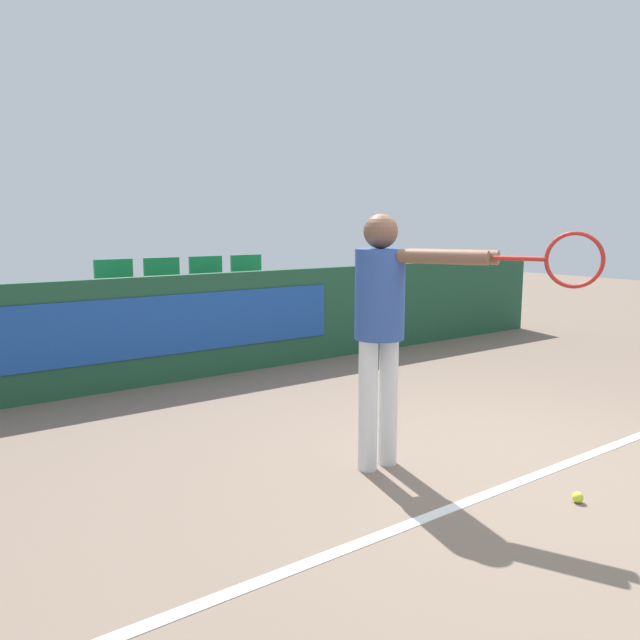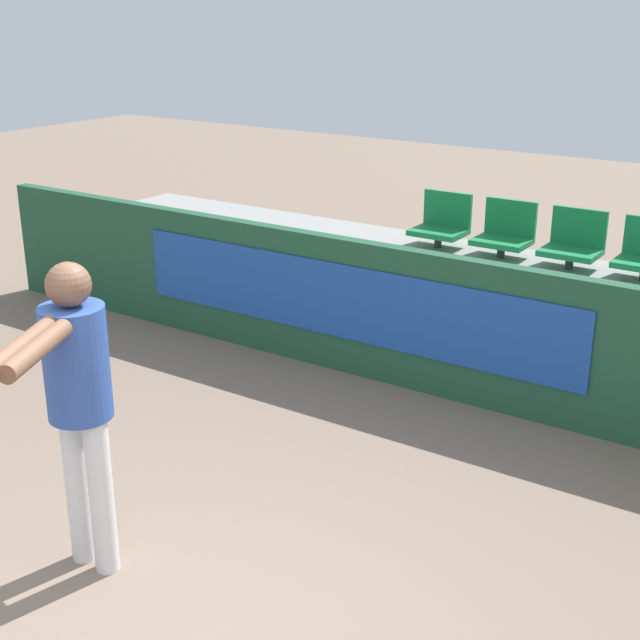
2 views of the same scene
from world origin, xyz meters
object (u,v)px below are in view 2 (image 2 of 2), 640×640
object	(u,v)px
stadium_chair_3	(610,327)
tennis_player	(74,390)
stadium_chair_4	(442,223)
stadium_chair_2	(531,312)
stadium_chair_5	(505,233)
stadium_chair_6	(574,243)
stadium_chair_0	(392,285)
stadium_chair_1	(459,298)

from	to	relation	value
stadium_chair_3	tennis_player	size ratio (longest dim) A/B	0.29
stadium_chair_4	stadium_chair_2	bearing A→B (deg)	-36.27
stadium_chair_3	stadium_chair_5	bearing A→B (deg)	143.73
stadium_chair_2	stadium_chair_3	size ratio (longest dim) A/B	1.00
stadium_chair_2	stadium_chair_4	xyz separation A→B (m)	(-1.26, 0.92, 0.36)
stadium_chair_4	tennis_player	world-z (taller)	tennis_player
stadium_chair_3	stadium_chair_2	bearing A→B (deg)	180.00
stadium_chair_2	stadium_chair_3	xyz separation A→B (m)	(0.63, 0.00, 0.00)
stadium_chair_4	stadium_chair_6	bearing A→B (deg)	0.00
stadium_chair_2	stadium_chair_4	distance (m)	1.60
stadium_chair_2	stadium_chair_0	bearing A→B (deg)	180.00
stadium_chair_4	tennis_player	size ratio (longest dim) A/B	0.29
tennis_player	stadium_chair_5	bearing A→B (deg)	60.51
stadium_chair_1	stadium_chair_6	size ratio (longest dim) A/B	1.00
stadium_chair_3	stadium_chair_5	distance (m)	1.60
stadium_chair_0	stadium_chair_4	xyz separation A→B (m)	(0.00, 0.92, 0.36)
stadium_chair_5	stadium_chair_4	bearing A→B (deg)	180.00
stadium_chair_2	stadium_chair_6	distance (m)	0.99
stadium_chair_0	stadium_chair_1	bearing A→B (deg)	0.00
stadium_chair_6	tennis_player	world-z (taller)	tennis_player
stadium_chair_5	tennis_player	bearing A→B (deg)	-94.38
stadium_chair_1	stadium_chair_6	xyz separation A→B (m)	(0.63, 0.92, 0.36)
stadium_chair_4	stadium_chair_5	world-z (taller)	same
stadium_chair_3	stadium_chair_6	size ratio (longest dim) A/B	1.00
stadium_chair_1	stadium_chair_3	distance (m)	1.26
stadium_chair_0	stadium_chair_6	bearing A→B (deg)	36.27
stadium_chair_2	tennis_player	distance (m)	3.92
stadium_chair_1	stadium_chair_0	bearing A→B (deg)	180.00
stadium_chair_4	stadium_chair_6	xyz separation A→B (m)	(1.26, 0.00, 0.00)
stadium_chair_6	tennis_player	bearing A→B (deg)	-101.90
stadium_chair_5	stadium_chair_6	world-z (taller)	same
stadium_chair_2	tennis_player	xyz separation A→B (m)	(-0.99, -3.76, 0.49)
stadium_chair_4	stadium_chair_5	bearing A→B (deg)	0.00
stadium_chair_1	stadium_chair_5	distance (m)	0.99
tennis_player	stadium_chair_0	bearing A→B (deg)	68.99
stadium_chair_1	tennis_player	size ratio (longest dim) A/B	0.29
stadium_chair_0	stadium_chair_6	world-z (taller)	stadium_chair_6
stadium_chair_0	stadium_chair_5	world-z (taller)	stadium_chair_5
stadium_chair_0	stadium_chair_1	distance (m)	0.63
stadium_chair_1	stadium_chair_3	xyz separation A→B (m)	(1.26, 0.00, 0.00)
stadium_chair_3	tennis_player	xyz separation A→B (m)	(-1.62, -3.76, 0.49)
stadium_chair_3	stadium_chair_4	size ratio (longest dim) A/B	1.00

